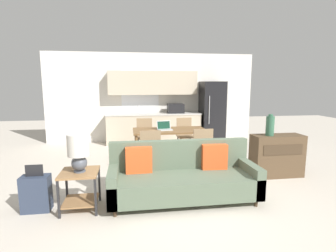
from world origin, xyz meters
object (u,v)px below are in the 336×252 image
(dining_table, at_px, (170,132))
(dining_chair_far_right, at_px, (185,133))
(refrigerator, at_px, (212,112))
(couch, at_px, (182,178))
(dining_chair_far_left, at_px, (145,134))
(vase, at_px, (270,126))
(dining_chair_near_right, at_px, (201,147))
(table_lamp, at_px, (79,150))
(suitcase, at_px, (36,193))
(laptop, at_px, (164,128))
(credenza, at_px, (277,156))
(side_table, at_px, (80,184))
(dining_chair_near_left, at_px, (150,149))

(dining_table, relative_size, dining_chair_far_right, 1.86)
(refrigerator, height_order, dining_chair_far_right, refrigerator)
(couch, xyz_separation_m, dining_chair_far_left, (-0.41, 2.83, 0.16))
(vase, height_order, dining_chair_far_right, vase)
(dining_table, height_order, dining_chair_near_right, dining_chair_near_right)
(table_lamp, relative_size, vase, 1.32)
(vase, relative_size, suitcase, 0.60)
(dining_chair_near_right, bearing_deg, vase, 154.72)
(laptop, bearing_deg, refrigerator, 39.88)
(refrigerator, height_order, credenza, refrigerator)
(suitcase, bearing_deg, table_lamp, -3.84)
(side_table, xyz_separation_m, dining_chair_far_right, (2.14, 2.91, 0.12))
(couch, bearing_deg, table_lamp, -175.05)
(refrigerator, xyz_separation_m, dining_chair_near_left, (-2.15, -2.74, -0.43))
(refrigerator, height_order, table_lamp, refrigerator)
(dining_chair_far_right, xyz_separation_m, dining_chair_near_left, (-1.05, -1.56, 0.00))
(refrigerator, bearing_deg, credenza, -85.27)
(dining_chair_near_right, distance_m, laptop, 1.05)
(refrigerator, bearing_deg, laptop, -131.92)
(table_lamp, height_order, dining_chair_near_right, table_lamp)
(refrigerator, height_order, dining_chair_near_right, refrigerator)
(side_table, height_order, dining_chair_near_left, dining_chair_near_left)
(dining_chair_near_right, relative_size, dining_chair_far_left, 1.00)
(refrigerator, xyz_separation_m, dining_chair_near_right, (-1.09, -2.71, -0.43))
(laptop, bearing_deg, side_table, -133.03)
(side_table, height_order, table_lamp, table_lamp)
(vase, distance_m, dining_chair_near_right, 1.38)
(dining_chair_near_left, xyz_separation_m, suitcase, (-1.69, -1.32, -0.23))
(dining_table, xyz_separation_m, table_lamp, (-1.61, -2.16, 0.19))
(side_table, xyz_separation_m, table_lamp, (0.01, -0.01, 0.49))
(suitcase, bearing_deg, dining_table, 43.68)
(side_table, relative_size, vase, 1.37)
(side_table, xyz_separation_m, suitcase, (-0.60, 0.03, -0.11))
(side_table, distance_m, dining_chair_far_right, 3.62)
(dining_chair_far_left, bearing_deg, dining_table, -54.32)
(refrigerator, height_order, suitcase, refrigerator)
(table_lamp, relative_size, dining_chair_far_right, 0.60)
(couch, bearing_deg, dining_chair_near_left, 108.23)
(side_table, bearing_deg, dining_chair_near_left, 51.13)
(laptop, bearing_deg, dining_chair_far_left, 108.68)
(side_table, xyz_separation_m, credenza, (3.50, 0.87, 0.03))
(table_lamp, bearing_deg, dining_chair_far_left, 69.93)
(couch, xyz_separation_m, dining_chair_near_right, (0.65, 1.26, 0.16))
(dining_chair_near_right, height_order, dining_chair_near_left, same)
(credenza, relative_size, dining_chair_near_right, 1.09)
(laptop, bearing_deg, dining_chair_far_right, 41.54)
(dining_table, bearing_deg, credenza, -34.16)
(credenza, xyz_separation_m, vase, (-0.19, -0.02, 0.59))
(credenza, distance_m, dining_chair_near_right, 1.45)
(vase, relative_size, dining_chair_far_left, 0.45)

